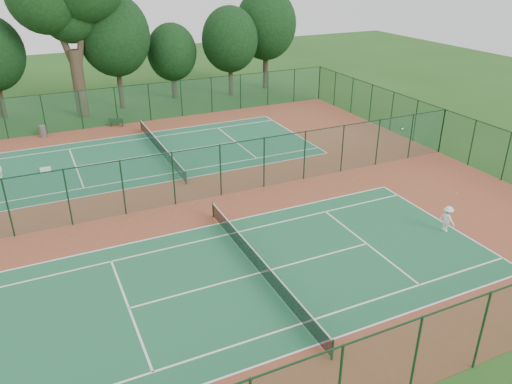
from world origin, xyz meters
The scene contains 18 objects.
ground centered at (0.00, 0.00, 0.00)m, with size 120.00×120.00×0.00m, color #234E18.
red_pad centered at (0.00, 0.00, 0.01)m, with size 40.00×36.00×0.01m, color brown.
court_near centered at (0.00, -9.00, 0.01)m, with size 23.77×10.97×0.01m, color #1F623C.
court_far centered at (0.00, 9.00, 0.01)m, with size 23.77×10.97×0.01m, color #1F6342.
fence_north centered at (0.00, 18.00, 1.76)m, with size 40.00×0.09×3.50m.
fence_south centered at (0.00, -18.00, 1.76)m, with size 40.00×0.09×3.50m.
fence_east centered at (20.00, 0.00, 1.76)m, with size 0.09×36.00×3.50m.
fence_divider centered at (0.00, 0.00, 1.76)m, with size 40.00×0.09×3.50m.
tennis_net_near centered at (0.00, -9.00, 0.54)m, with size 0.10×12.90×0.97m.
tennis_net_far centered at (0.00, 9.00, 0.54)m, with size 0.10×12.90×0.97m.
player_near centered at (11.26, -9.74, 0.79)m, with size 0.99×0.57×1.53m, color white.
trash_bin centered at (-8.00, 17.16, 0.52)m, with size 0.57×0.57×1.02m, color slate.
bench centered at (-1.75, 17.46, 0.42)m, with size 1.34×0.87×0.80m.
kit_bag centered at (-8.47, 9.09, 0.15)m, with size 0.74×0.28×0.28m, color silver.
stray_ball_a centered at (4.06, -0.28, 0.05)m, with size 0.07×0.07×0.07m, color #BDD130.
stray_ball_b centered at (2.49, -0.43, 0.05)m, with size 0.07×0.07×0.07m, color yellow.
stray_ball_c centered at (-4.60, -0.92, 0.04)m, with size 0.07×0.07×0.07m, color gold.
evergreen_row centered at (0.50, 24.25, 0.00)m, with size 39.00×5.00×12.00m, color black, non-canonical shape.
Camera 1 is at (-8.83, -27.34, 14.06)m, focal length 35.00 mm.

